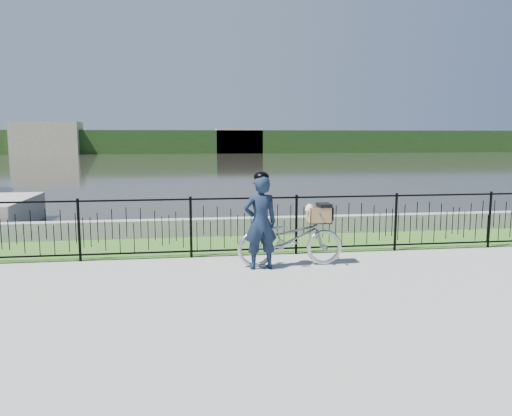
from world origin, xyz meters
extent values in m
plane|color=gray|center=(0.00, 0.00, 0.00)|extent=(120.00, 120.00, 0.00)
cube|color=#33601E|center=(0.00, 2.60, 0.00)|extent=(60.00, 2.00, 0.01)
plane|color=black|center=(0.00, 33.00, 0.00)|extent=(120.00, 120.00, 0.00)
cube|color=gray|center=(0.00, 3.60, 0.20)|extent=(60.00, 0.30, 0.40)
cube|color=#224019|center=(0.00, 60.00, 1.50)|extent=(120.00, 6.00, 3.00)
cube|color=#A79C86|center=(-18.00, 58.00, 2.00)|extent=(8.00, 4.00, 4.00)
cube|color=#A79C86|center=(6.00, 58.50, 1.60)|extent=(6.00, 3.00, 3.20)
imported|color=#A6ACB2|center=(0.70, 0.77, 0.49)|extent=(1.85, 0.64, 0.97)
cube|color=black|center=(1.22, 0.77, 0.75)|extent=(0.38, 0.18, 0.02)
cube|color=olive|center=(1.22, 0.77, 0.76)|extent=(0.39, 0.30, 0.01)
cube|color=olive|center=(1.22, 0.92, 0.89)|extent=(0.39, 0.01, 0.28)
cube|color=olive|center=(1.22, 0.63, 0.89)|extent=(0.39, 0.01, 0.28)
cube|color=olive|center=(1.41, 0.77, 0.89)|extent=(0.02, 0.30, 0.28)
cube|color=olive|center=(1.03, 0.77, 0.89)|extent=(0.02, 0.30, 0.28)
cube|color=black|center=(1.31, 0.77, 1.06)|extent=(0.22, 0.32, 0.06)
cube|color=black|center=(1.43, 0.77, 0.92)|extent=(0.02, 0.32, 0.22)
ellipsoid|color=silver|center=(1.20, 0.77, 0.88)|extent=(0.31, 0.22, 0.20)
sphere|color=silver|center=(1.04, 0.75, 1.01)|extent=(0.15, 0.15, 0.15)
sphere|color=silver|center=(0.99, 0.73, 0.98)|extent=(0.07, 0.07, 0.07)
sphere|color=black|center=(0.97, 0.72, 0.98)|extent=(0.02, 0.02, 0.02)
cone|color=#A87046|center=(1.04, 0.81, 1.07)|extent=(0.06, 0.08, 0.08)
cone|color=#A87046|center=(1.06, 0.71, 1.07)|extent=(0.06, 0.08, 0.08)
imported|color=#111C30|center=(0.16, 0.65, 0.80)|extent=(0.62, 0.45, 1.59)
ellipsoid|color=black|center=(0.16, 0.65, 1.57)|extent=(0.26, 0.29, 0.18)
camera|label=1|loc=(-1.08, -7.58, 2.25)|focal=35.00mm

